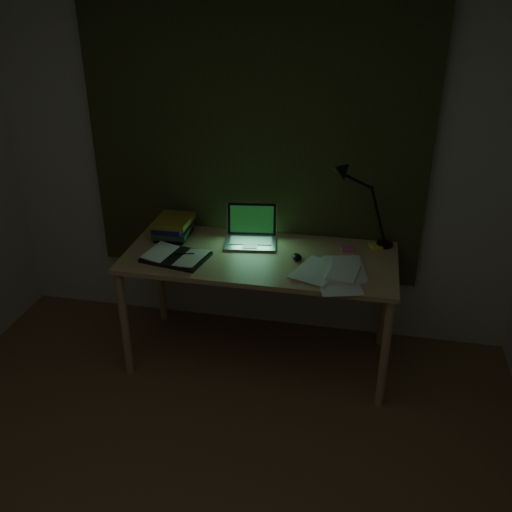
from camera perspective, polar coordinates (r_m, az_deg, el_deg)
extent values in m
cube|color=beige|center=(3.76, -0.02, 9.85)|extent=(3.50, 0.00, 2.50)
cube|color=#2B3219|center=(3.67, -0.15, 12.66)|extent=(2.20, 0.06, 2.00)
ellipsoid|color=black|center=(3.47, 4.09, -0.10)|extent=(0.08, 0.10, 0.03)
cube|color=yellow|center=(3.70, 11.98, 1.00)|extent=(0.10, 0.10, 0.02)
cube|color=#DE5690|center=(3.63, 9.15, 0.72)|extent=(0.09, 0.09, 0.02)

